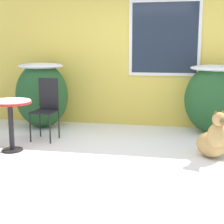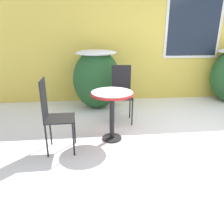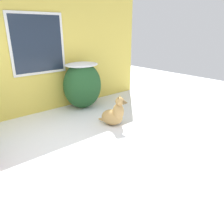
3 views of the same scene
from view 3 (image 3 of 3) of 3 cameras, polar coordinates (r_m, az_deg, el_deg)
ground_plane at (r=4.14m, az=-13.26°, el=-10.15°), size 16.00×16.00×0.00m
house_wall at (r=5.65m, az=-25.40°, el=14.33°), size 8.00×0.10×3.25m
shrub_middle at (r=6.08m, az=-7.73°, el=7.20°), size 1.09×0.89×1.26m
dog at (r=5.00m, az=0.59°, el=-0.66°), size 0.56×0.70×0.71m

